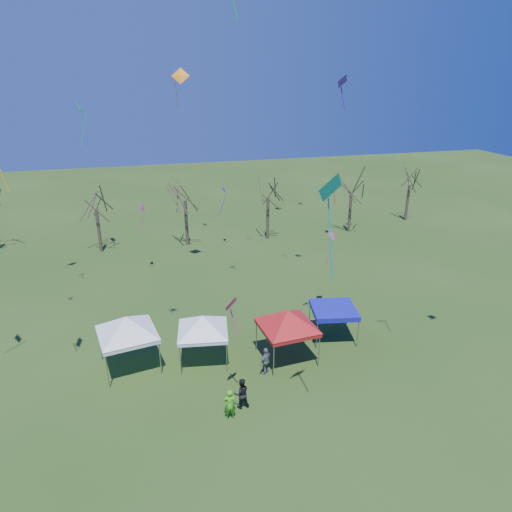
{
  "coord_description": "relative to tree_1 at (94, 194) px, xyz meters",
  "views": [
    {
      "loc": [
        -6.93,
        -19.52,
        16.19
      ],
      "look_at": [
        -0.88,
        3.0,
        6.85
      ],
      "focal_mm": 32.0,
      "sensor_mm": 36.0,
      "label": 1
    }
  ],
  "objects": [
    {
      "name": "ground",
      "position": [
        10.77,
        -24.65,
        -5.79
      ],
      "size": [
        140.0,
        140.0,
        0.0
      ],
      "primitive_type": "plane",
      "color": "#294516",
      "rests_on": "ground"
    },
    {
      "name": "tree_1",
      "position": [
        0.0,
        0.0,
        0.0
      ],
      "size": [
        3.42,
        3.42,
        7.54
      ],
      "color": "#3D2D21",
      "rests_on": "ground"
    },
    {
      "name": "tree_2",
      "position": [
        8.4,
        -0.27,
        0.5
      ],
      "size": [
        3.71,
        3.71,
        8.18
      ],
      "color": "#3D2D21",
      "rests_on": "ground"
    },
    {
      "name": "tree_3",
      "position": [
        16.8,
        -0.6,
        0.29
      ],
      "size": [
        3.59,
        3.59,
        7.91
      ],
      "color": "#3D2D21",
      "rests_on": "ground"
    },
    {
      "name": "tree_4",
      "position": [
        26.12,
        -0.65,
        0.27
      ],
      "size": [
        3.58,
        3.58,
        7.89
      ],
      "color": "#3D2D21",
      "rests_on": "ground"
    },
    {
      "name": "tree_5",
      "position": [
        34.49,
        1.42,
        -0.06
      ],
      "size": [
        3.39,
        3.39,
        7.46
      ],
      "color": "#3D2D21",
      "rests_on": "ground"
    },
    {
      "name": "tent_white_west",
      "position": [
        2.55,
        -20.31,
        -2.65
      ],
      "size": [
        4.35,
        4.35,
        3.9
      ],
      "rotation": [
        0.0,
        0.0,
        0.18
      ],
      "color": "gray",
      "rests_on": "ground"
    },
    {
      "name": "tent_white_mid",
      "position": [
        6.86,
        -20.77,
        -2.94
      ],
      "size": [
        3.97,
        3.97,
        3.54
      ],
      "rotation": [
        0.0,
        0.0,
        -0.15
      ],
      "color": "gray",
      "rests_on": "ground"
    },
    {
      "name": "tent_red",
      "position": [
        11.74,
        -21.89,
        -2.7
      ],
      "size": [
        4.32,
        4.32,
        3.83
      ],
      "rotation": [
        0.0,
        0.0,
        0.09
      ],
      "color": "gray",
      "rests_on": "ground"
    },
    {
      "name": "tent_blue",
      "position": [
        15.44,
        -20.36,
        -3.78
      ],
      "size": [
        3.25,
        3.25,
        2.18
      ],
      "rotation": [
        0.0,
        0.0,
        -0.19
      ],
      "color": "gray",
      "rests_on": "ground"
    },
    {
      "name": "person_dark",
      "position": [
        8.08,
        -25.43,
        -4.94
      ],
      "size": [
        0.83,
        0.65,
        1.7
      ],
      "primitive_type": "imported",
      "rotation": [
        0.0,
        0.0,
        3.14
      ],
      "color": "black",
      "rests_on": "ground"
    },
    {
      "name": "person_grey",
      "position": [
        10.11,
        -23.03,
        -4.94
      ],
      "size": [
        1.06,
        0.92,
        1.71
      ],
      "primitive_type": "imported",
      "rotation": [
        0.0,
        0.0,
        3.76
      ],
      "color": "slate",
      "rests_on": "ground"
    },
    {
      "name": "person_green",
      "position": [
        7.33,
        -26.08,
        -4.95
      ],
      "size": [
        0.66,
        0.47,
        1.69
      ],
      "primitive_type": "imported",
      "rotation": [
        0.0,
        0.0,
        3.04
      ],
      "color": "#52C51F",
      "rests_on": "ground"
    },
    {
      "name": "kite_22",
      "position": [
        11.91,
        -2.31,
        0.09
      ],
      "size": [
        0.87,
        0.98,
        2.7
      ],
      "rotation": [
        0.0,
        0.0,
        1.17
      ],
      "color": "#50169D",
      "rests_on": "ground"
    },
    {
      "name": "kite_13",
      "position": [
        4.19,
        -6.78,
        0.16
      ],
      "size": [
        0.74,
        0.97,
        2.29
      ],
      "rotation": [
        0.0,
        0.0,
        1.27
      ],
      "color": "#D22E8C",
      "rests_on": "ground"
    },
    {
      "name": "kite_1",
      "position": [
        7.68,
        -25.17,
        0.18
      ],
      "size": [
        1.14,
        1.14,
        2.32
      ],
      "rotation": [
        0.0,
        0.0,
        3.92
      ],
      "color": "#D62F7F",
      "rests_on": "ground"
    },
    {
      "name": "kite_25",
      "position": [
        14.24,
        -21.91,
        10.03
      ],
      "size": [
        0.93,
        0.83,
        1.76
      ],
      "rotation": [
        0.0,
        0.0,
        3.69
      ],
      "color": "#4B18AA",
      "rests_on": "ground"
    },
    {
      "name": "kite_5",
      "position": [
        10.96,
        -28.44,
        6.35
      ],
      "size": [
        1.59,
        1.31,
        4.55
      ],
      "rotation": [
        0.0,
        0.0,
        3.62
      ],
      "color": "#0BA6A8",
      "rests_on": "ground"
    },
    {
      "name": "kite_11",
      "position": [
        7.68,
        -9.01,
        10.26
      ],
      "size": [
        1.44,
        1.05,
        2.84
      ],
      "rotation": [
        0.0,
        0.0,
        6.07
      ],
      "color": "orange",
      "rests_on": "ground"
    },
    {
      "name": "kite_17",
      "position": [
        16.39,
        -17.29,
        0.13
      ],
      "size": [
        0.98,
        0.96,
        2.5
      ],
      "rotation": [
        0.0,
        0.0,
        0.73
      ],
      "color": "#F63677",
      "rests_on": "ground"
    },
    {
      "name": "kite_2",
      "position": [
        0.03,
        -2.18,
        7.68
      ],
      "size": [
        0.94,
        1.53,
        3.62
      ],
      "rotation": [
        0.0,
        0.0,
        1.66
      ],
      "color": "green",
      "rests_on": "ground"
    },
    {
      "name": "kite_12",
      "position": [
        23.35,
        -2.63,
        0.33
      ],
      "size": [
        0.9,
        1.07,
        2.9
      ],
      "rotation": [
        0.0,
        0.0,
        5.2
      ],
      "color": "red",
      "rests_on": "ground"
    }
  ]
}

